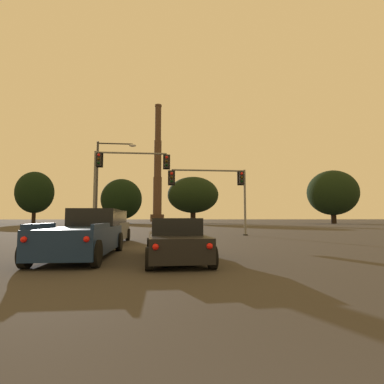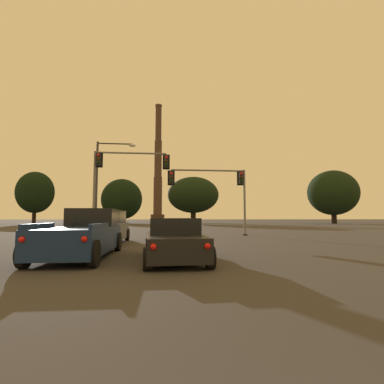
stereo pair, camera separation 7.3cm
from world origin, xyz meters
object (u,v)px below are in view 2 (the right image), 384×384
Objects in this scene: suv_left_lane_front at (107,227)px; street_lamp at (103,176)px; traffic_light_overhead_left at (119,171)px; smokestack at (158,175)px; pickup_truck_left_lane_second at (84,235)px; sedan_center_lane_second at (174,240)px; traffic_light_overhead_right at (218,184)px.

street_lamp is at bearing 103.12° from suv_left_lane_front.
suv_left_lane_front is 7.85m from traffic_light_overhead_left.
smokestack is at bearing 89.86° from suv_left_lane_front.
traffic_light_overhead_left is (-0.27, 6.57, 4.29)m from suv_left_lane_front.
smokestack is at bearing 89.96° from pickup_truck_left_lane_second.
sedan_center_lane_second is 15.01m from traffic_light_overhead_left.
traffic_light_overhead_left is 92.59m from smokestack.
pickup_truck_left_lane_second is 105.68m from smokestack.
smokestack is (1.55, 98.23, 17.21)m from suv_left_lane_front.
street_lamp is at bearing 162.56° from traffic_light_overhead_right.
street_lamp is at bearing -92.37° from smokestack.
traffic_light_overhead_left is 0.81× the size of street_lamp.
suv_left_lane_front is 8.06m from sedan_center_lane_second.
sedan_center_lane_second is 0.57× the size of street_lamp.
sedan_center_lane_second is at bearing -71.43° from street_lamp.
traffic_light_overhead_right is (7.51, 12.60, 3.41)m from pickup_truck_left_lane_second.
pickup_truck_left_lane_second is at bearing -81.44° from street_lamp.
suv_left_lane_front is at bearing 92.98° from pickup_truck_left_lane_second.
traffic_light_overhead_right is 0.79× the size of street_lamp.
pickup_truck_left_lane_second is 3.53m from sedan_center_lane_second.
street_lamp is (-9.87, 3.10, 0.95)m from traffic_light_overhead_right.
pickup_truck_left_lane_second is 0.66× the size of street_lamp.
sedan_center_lane_second is 106.91m from smokestack.
traffic_light_overhead_left reaches higher than pickup_truck_left_lane_second.
traffic_light_overhead_left is 0.15× the size of smokestack.
pickup_truck_left_lane_second is (0.24, -6.01, -0.09)m from suv_left_lane_front.
suv_left_lane_front reaches higher than sedan_center_lane_second.
traffic_light_overhead_right is 0.97× the size of traffic_light_overhead_left.
pickup_truck_left_lane_second is at bearing -90.72° from smokestack.
suv_left_lane_front is 6.02m from pickup_truck_left_lane_second.
pickup_truck_left_lane_second is 1.16× the size of sedan_center_lane_second.
traffic_light_overhead_left is (-3.83, 13.79, 4.52)m from sedan_center_lane_second.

